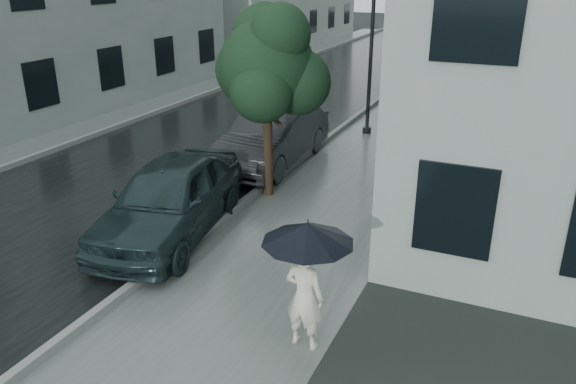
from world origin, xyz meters
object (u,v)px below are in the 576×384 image
at_px(street_tree, 268,65).
at_px(car_near, 170,198).
at_px(pedestrian, 304,297).
at_px(car_far, 273,137).
at_px(lamp_post, 367,46).

height_order(street_tree, car_near, street_tree).
relative_size(pedestrian, car_near, 0.35).
bearing_deg(pedestrian, street_tree, -54.97).
height_order(pedestrian, car_far, pedestrian).
height_order(street_tree, lamp_post, lamp_post).
height_order(street_tree, car_far, street_tree).
height_order(pedestrian, lamp_post, lamp_post).
xyz_separation_m(street_tree, car_far, (-0.87, 2.01, -2.29)).
bearing_deg(car_far, lamp_post, 70.90).
distance_m(pedestrian, street_tree, 6.30).
height_order(lamp_post, car_near, lamp_post).
distance_m(street_tree, lamp_post, 6.11).
bearing_deg(car_near, lamp_post, 71.53).
bearing_deg(lamp_post, pedestrian, -59.42).
distance_m(pedestrian, car_far, 8.05).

